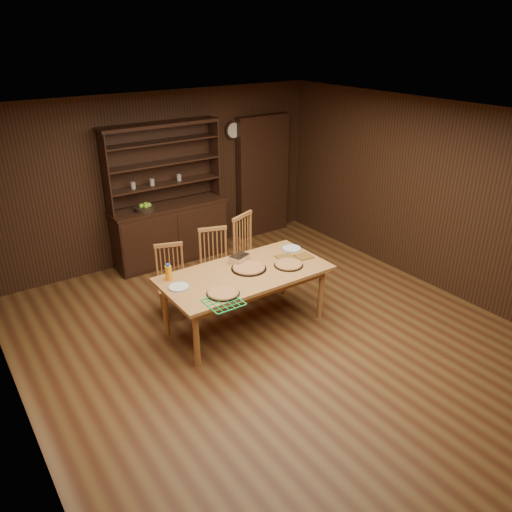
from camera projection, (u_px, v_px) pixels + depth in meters
floor at (272, 338)px, 6.06m from camera, size 6.00×6.00×0.00m
room_shell at (274, 217)px, 5.40m from camera, size 6.00×6.00×6.00m
china_hutch at (169, 225)px, 7.87m from camera, size 1.84×0.52×2.17m
doorway at (262, 176)px, 8.77m from camera, size 1.00×0.18×2.10m
wall_clock at (233, 130)px, 8.17m from camera, size 0.30×0.05×0.30m
dining_table at (245, 278)px, 6.05m from camera, size 2.05×1.02×0.75m
chair_left at (171, 277)px, 6.45m from camera, size 0.48×0.47×0.94m
chair_center at (215, 262)px, 6.78m from camera, size 0.52×0.50×1.01m
chair_right at (249, 251)px, 6.97m from camera, size 0.59×0.58×1.12m
pizza_left at (223, 293)px, 5.52m from camera, size 0.37×0.37×0.04m
pizza_right at (289, 264)px, 6.18m from camera, size 0.36×0.36×0.04m
pizza_center at (249, 268)px, 6.09m from camera, size 0.44×0.44×0.04m
cooling_rack at (224, 302)px, 5.36m from camera, size 0.44×0.44×0.02m
plate_left at (179, 287)px, 5.67m from camera, size 0.24×0.24×0.02m
plate_right at (291, 248)px, 6.65m from camera, size 0.26×0.26×0.02m
foil_dish at (240, 259)px, 6.26m from camera, size 0.28×0.24×0.09m
juice_bottle at (168, 273)px, 5.81m from camera, size 0.08×0.08×0.21m
pot_holder_a at (304, 256)px, 6.42m from camera, size 0.22×0.22×0.01m
pot_holder_b at (286, 258)px, 6.38m from camera, size 0.26×0.26×0.02m
fruit_bowl at (145, 208)px, 7.45m from camera, size 0.30×0.30×0.12m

